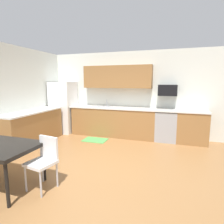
{
  "coord_description": "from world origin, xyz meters",
  "views": [
    {
      "loc": [
        1.45,
        -3.39,
        1.74
      ],
      "look_at": [
        0.0,
        1.0,
        1.0
      ],
      "focal_mm": 30.14,
      "sensor_mm": 36.0,
      "label": 1
    }
  ],
  "objects_px": {
    "refrigerator": "(64,107)",
    "oven_range": "(166,126)",
    "chair_near_table": "(44,158)",
    "microwave": "(168,90)"
  },
  "relations": [
    {
      "from": "oven_range",
      "to": "microwave",
      "type": "relative_size",
      "value": 1.69
    },
    {
      "from": "microwave",
      "to": "chair_near_table",
      "type": "distance_m",
      "value": 3.94
    },
    {
      "from": "chair_near_table",
      "to": "microwave",
      "type": "bearing_deg",
      "value": 62.14
    },
    {
      "from": "oven_range",
      "to": "chair_near_table",
      "type": "bearing_deg",
      "value": -118.57
    },
    {
      "from": "refrigerator",
      "to": "chair_near_table",
      "type": "relative_size",
      "value": 2.05
    },
    {
      "from": "oven_range",
      "to": "microwave",
      "type": "distance_m",
      "value": 1.05
    },
    {
      "from": "refrigerator",
      "to": "oven_range",
      "type": "height_order",
      "value": "refrigerator"
    },
    {
      "from": "chair_near_table",
      "to": "oven_range",
      "type": "bearing_deg",
      "value": 61.43
    },
    {
      "from": "chair_near_table",
      "to": "refrigerator",
      "type": "bearing_deg",
      "value": 117.48
    },
    {
      "from": "oven_range",
      "to": "chair_near_table",
      "type": "distance_m",
      "value": 3.73
    }
  ]
}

